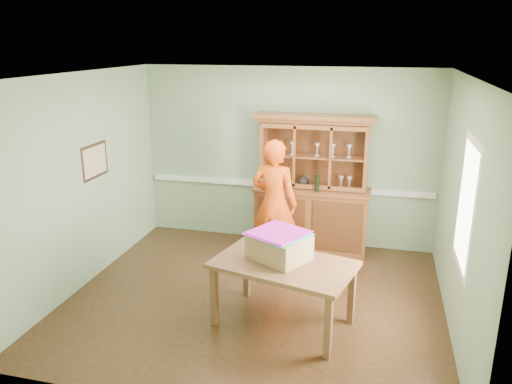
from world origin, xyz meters
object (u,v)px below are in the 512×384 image
(china_hutch, at_px, (312,203))
(dining_table, at_px, (283,270))
(cardboard_box, at_px, (279,247))
(person, at_px, (274,203))

(china_hutch, height_order, dining_table, china_hutch)
(cardboard_box, xyz_separation_m, person, (-0.37, 1.44, 0.01))
(china_hutch, distance_m, cardboard_box, 2.14)
(cardboard_box, bearing_deg, dining_table, -53.71)
(china_hutch, xyz_separation_m, dining_table, (0.01, -2.23, -0.06))
(china_hutch, height_order, cardboard_box, china_hutch)
(china_hutch, bearing_deg, cardboard_box, -91.68)
(dining_table, relative_size, person, 0.93)
(dining_table, bearing_deg, cardboard_box, 140.42)
(china_hutch, distance_m, person, 0.83)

